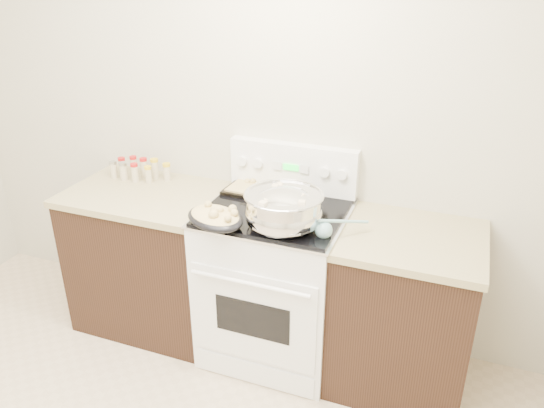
% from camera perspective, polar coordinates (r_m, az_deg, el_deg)
% --- Properties ---
extents(counter_left, '(0.93, 0.67, 0.92)m').
position_cam_1_polar(counter_left, '(3.45, -12.69, -5.63)').
color(counter_left, black).
rests_on(counter_left, ground).
extents(counter_right, '(0.73, 0.67, 0.92)m').
position_cam_1_polar(counter_right, '(2.99, 13.87, -11.05)').
color(counter_right, black).
rests_on(counter_right, ground).
extents(kitchen_range, '(0.78, 0.73, 1.22)m').
position_cam_1_polar(kitchen_range, '(3.10, 0.36, -8.16)').
color(kitchen_range, white).
rests_on(kitchen_range, ground).
extents(mixing_bowl, '(0.52, 0.52, 0.24)m').
position_cam_1_polar(mixing_bowl, '(2.66, 1.27, -0.62)').
color(mixing_bowl, silver).
rests_on(mixing_bowl, kitchen_range).
extents(roasting_pan, '(0.40, 0.35, 0.11)m').
position_cam_1_polar(roasting_pan, '(2.70, -6.11, -1.40)').
color(roasting_pan, black).
rests_on(roasting_pan, kitchen_range).
extents(baking_sheet, '(0.44, 0.32, 0.06)m').
position_cam_1_polar(baking_sheet, '(3.08, -0.86, 1.62)').
color(baking_sheet, black).
rests_on(baking_sheet, kitchen_range).
extents(wooden_spoon, '(0.13, 0.23, 0.04)m').
position_cam_1_polar(wooden_spoon, '(2.67, -0.51, -2.44)').
color(wooden_spoon, '#A56E4B').
rests_on(wooden_spoon, kitchen_range).
extents(blue_ladle, '(0.23, 0.22, 0.11)m').
position_cam_1_polar(blue_ladle, '(2.61, 5.80, -2.71)').
color(blue_ladle, '#7DB3BA').
rests_on(blue_ladle, kitchen_range).
extents(spice_jars, '(0.38, 0.15, 0.13)m').
position_cam_1_polar(spice_jars, '(3.43, -14.17, 3.63)').
color(spice_jars, '#BFB28C').
rests_on(spice_jars, counter_left).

